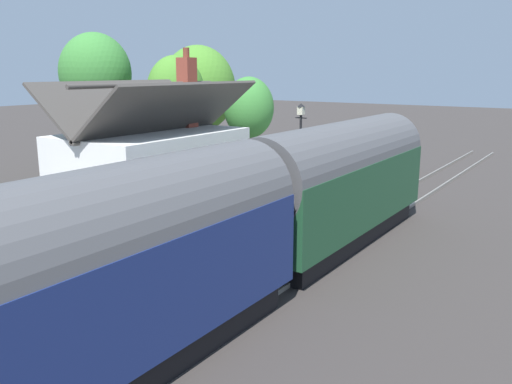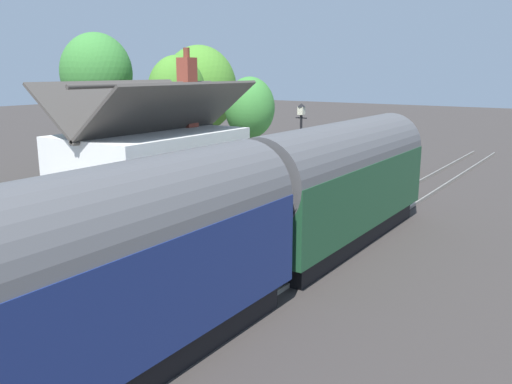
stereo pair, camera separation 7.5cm
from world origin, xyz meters
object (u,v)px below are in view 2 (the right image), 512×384
at_px(bench_platform_end, 335,167).
at_px(tree_mid_background, 96,74).
at_px(planter_by_door, 275,170).
at_px(planter_edge_far, 284,167).
at_px(tree_far_right, 177,92).
at_px(planter_under_sign, 62,269).
at_px(bench_mid_platform, 318,173).
at_px(tree_far_left, 199,89).
at_px(tree_distant, 250,108).
at_px(planter_bench_left, 247,174).
at_px(train, 137,260).
at_px(station_building, 153,171).
at_px(lamp_post_platform, 301,133).

distance_m(bench_platform_end, tree_mid_background, 14.56).
distance_m(bench_platform_end, planter_by_door, 3.14).
height_order(planter_edge_far, tree_far_right, tree_far_right).
height_order(planter_under_sign, planter_by_door, planter_by_door).
height_order(bench_mid_platform, planter_by_door, planter_by_door).
distance_m(tree_far_right, tree_far_left, 8.12).
distance_m(tree_distant, tree_far_left, 8.27).
distance_m(planter_under_sign, planter_edge_far, 15.21).
bearing_deg(planter_under_sign, planter_bench_left, 12.20).
bearing_deg(planter_by_door, bench_mid_platform, -80.64).
relative_size(train, planter_edge_far, 35.29).
distance_m(bench_mid_platform, planter_by_door, 2.21).
bearing_deg(tree_mid_background, planter_edge_far, -79.33).
bearing_deg(planter_bench_left, tree_mid_background, 85.71).
bearing_deg(planter_under_sign, tree_mid_background, 46.48).
xyz_separation_m(planter_by_door, tree_far_left, (7.34, 10.80, 3.50)).
bearing_deg(train, tree_far_left, 36.84).
bearing_deg(station_building, train, -137.96).
bearing_deg(bench_platform_end, tree_distant, 82.07).
relative_size(train, tree_mid_background, 3.64).
bearing_deg(tree_mid_background, train, -128.47).
bearing_deg(planter_under_sign, tree_far_left, 31.44).
bearing_deg(bench_mid_platform, planter_under_sign, -179.64).
bearing_deg(planter_bench_left, bench_mid_platform, -47.43).
height_order(station_building, tree_distant, station_building).
distance_m(planter_by_door, tree_distant, 5.57).
relative_size(tree_far_right, tree_mid_background, 0.84).
xyz_separation_m(train, planter_bench_left, (12.66, 5.99, -0.85)).
xyz_separation_m(tree_far_right, tree_mid_background, (-1.51, 4.69, 0.99)).
height_order(train, tree_distant, tree_distant).
xyz_separation_m(tree_distant, tree_mid_background, (-4.32, 7.62, 1.89)).
xyz_separation_m(planter_by_door, tree_mid_background, (-1.13, 11.32, 4.58)).
distance_m(train, lamp_post_platform, 12.06).
relative_size(train, bench_platform_end, 21.04).
xyz_separation_m(station_building, planter_by_door, (8.25, -0.09, -1.22)).
relative_size(bench_mid_platform, planter_bench_left, 1.46).
xyz_separation_m(lamp_post_platform, tree_mid_background, (1.79, 14.34, 2.32)).
xyz_separation_m(planter_edge_far, tree_distant, (2.20, 3.63, 2.72)).
xyz_separation_m(tree_distant, tree_far_left, (4.16, 7.10, 0.81)).
bearing_deg(tree_mid_background, tree_far_right, -72.14).
bearing_deg(lamp_post_platform, station_building, 149.70).
xyz_separation_m(bench_mid_platform, tree_mid_background, (-1.49, 13.50, 4.57)).
xyz_separation_m(train, bench_mid_platform, (14.97, 3.47, -0.89)).
xyz_separation_m(planter_bench_left, lamp_post_platform, (-0.97, -3.36, 2.21)).
distance_m(train, planter_bench_left, 14.03).
distance_m(train, planter_under_sign, 3.59).
height_order(planter_edge_far, lamp_post_platform, lamp_post_platform).
bearing_deg(planter_bench_left, tree_distant, 33.16).
bearing_deg(tree_mid_background, planter_under_sign, -133.52).
bearing_deg(tree_far_right, planter_bench_left, -110.36).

